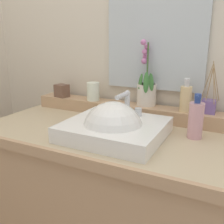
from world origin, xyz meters
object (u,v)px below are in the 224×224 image
object	(u,v)px
sink_basin	(114,131)
potted_plant	(146,90)
soap_dispenser	(186,98)
reed_diffuser	(209,106)
trinket_box	(62,91)
soap_bar	(103,110)
tumbler_cup	(93,91)
lotion_bottle	(196,120)

from	to	relation	value
sink_basin	potted_plant	xyz separation A→B (m)	(0.02, 0.33, 0.12)
soap_dispenser	reed_diffuser	bearing A→B (deg)	16.28
soap_dispenser	trinket_box	xyz separation A→B (m)	(-0.72, -0.00, -0.03)
sink_basin	soap_bar	xyz separation A→B (m)	(-0.11, 0.11, 0.05)
potted_plant	tumbler_cup	world-z (taller)	potted_plant
soap_dispenser	trinket_box	distance (m)	0.72
sink_basin	soap_dispenser	size ratio (longest dim) A/B	2.54
soap_bar	reed_diffuser	world-z (taller)	reed_diffuser
potted_plant	trinket_box	world-z (taller)	potted_plant
trinket_box	lotion_bottle	distance (m)	0.81
sink_basin	tumbler_cup	bearing A→B (deg)	132.65
potted_plant	reed_diffuser	world-z (taller)	potted_plant
potted_plant	tumbler_cup	xyz separation A→B (m)	(-0.30, -0.03, -0.03)
soap_dispenser	tumbler_cup	size ratio (longest dim) A/B	1.59
reed_diffuser	lotion_bottle	bearing A→B (deg)	-99.02
soap_bar	reed_diffuser	xyz separation A→B (m)	(0.45, 0.21, 0.03)
soap_dispenser	sink_basin	bearing A→B (deg)	-127.99
soap_dispenser	reed_diffuser	xyz separation A→B (m)	(0.10, 0.03, -0.03)
lotion_bottle	soap_dispenser	bearing A→B (deg)	117.05
lotion_bottle	trinket_box	bearing A→B (deg)	169.76
tumbler_cup	trinket_box	size ratio (longest dim) A/B	1.34
lotion_bottle	potted_plant	bearing A→B (deg)	146.95
tumbler_cup	reed_diffuser	bearing A→B (deg)	2.34
sink_basin	tumbler_cup	world-z (taller)	sink_basin
soap_dispenser	lotion_bottle	bearing A→B (deg)	-62.95
soap_bar	tumbler_cup	distance (m)	0.25
tumbler_cup	lotion_bottle	distance (m)	0.60
sink_basin	soap_dispenser	bearing A→B (deg)	52.01
soap_dispenser	tumbler_cup	distance (m)	0.51
potted_plant	reed_diffuser	distance (m)	0.31
tumbler_cup	potted_plant	bearing A→B (deg)	6.01
soap_bar	lotion_bottle	distance (m)	0.42
soap_bar	trinket_box	xyz separation A→B (m)	(-0.38, 0.18, 0.03)
sink_basin	soap_bar	distance (m)	0.17
sink_basin	potted_plant	world-z (taller)	potted_plant
tumbler_cup	soap_dispenser	bearing A→B (deg)	-0.59
sink_basin	lotion_bottle	distance (m)	0.34
sink_basin	soap_bar	bearing A→B (deg)	134.78
soap_bar	trinket_box	bearing A→B (deg)	154.49
reed_diffuser	trinket_box	bearing A→B (deg)	-177.62
soap_bar	lotion_bottle	xyz separation A→B (m)	(0.42, 0.04, 0.00)
reed_diffuser	trinket_box	size ratio (longest dim) A/B	3.18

